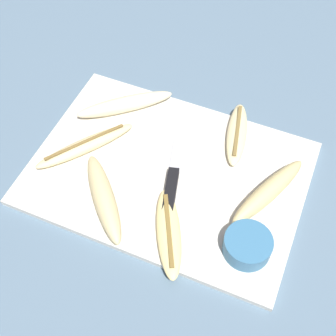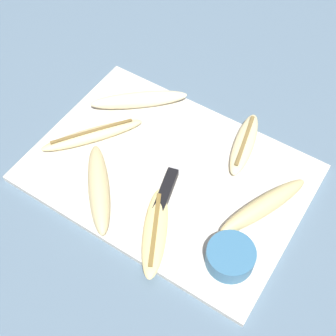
{
  "view_description": "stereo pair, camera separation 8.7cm",
  "coord_description": "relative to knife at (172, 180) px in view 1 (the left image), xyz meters",
  "views": [
    {
      "loc": [
        0.2,
        -0.46,
        0.73
      ],
      "look_at": [
        0.0,
        0.0,
        0.02
      ],
      "focal_mm": 50.0,
      "sensor_mm": 36.0,
      "label": 1
    },
    {
      "loc": [
        0.27,
        -0.42,
        0.73
      ],
      "look_at": [
        0.0,
        0.0,
        0.02
      ],
      "focal_mm": 50.0,
      "sensor_mm": 36.0,
      "label": 2
    }
  ],
  "objects": [
    {
      "name": "cutting_board",
      "position": [
        -0.02,
        0.02,
        -0.01
      ],
      "size": [
        0.5,
        0.36,
        0.01
      ],
      "color": "silver",
      "rests_on": "ground_plane"
    },
    {
      "name": "banana_mellow_near",
      "position": [
        -0.09,
        -0.09,
        0.01
      ],
      "size": [
        0.16,
        0.17,
        0.04
      ],
      "rotation": [
        0.0,
        0.0,
        0.73
      ],
      "color": "beige",
      "rests_on": "cutting_board"
    },
    {
      "name": "knife",
      "position": [
        0.0,
        0.0,
        0.0
      ],
      "size": [
        0.08,
        0.23,
        0.02
      ],
      "rotation": [
        0.0,
        0.0,
        0.26
      ],
      "color": "black",
      "rests_on": "cutting_board"
    },
    {
      "name": "prep_bowl",
      "position": [
        0.17,
        -0.08,
        0.01
      ],
      "size": [
        0.08,
        0.08,
        0.04
      ],
      "color": "teal",
      "rests_on": "cutting_board"
    },
    {
      "name": "banana_bright_far",
      "position": [
        -0.16,
        0.13,
        0.01
      ],
      "size": [
        0.17,
        0.16,
        0.03
      ],
      "rotation": [
        0.0,
        0.0,
        5.42
      ],
      "color": "beige",
      "rests_on": "cutting_board"
    },
    {
      "name": "banana_soft_right",
      "position": [
        0.07,
        0.15,
        0.0
      ],
      "size": [
        0.07,
        0.16,
        0.02
      ],
      "rotation": [
        0.0,
        0.0,
        0.22
      ],
      "color": "beige",
      "rests_on": "cutting_board"
    },
    {
      "name": "banana_spotted_left",
      "position": [
        0.17,
        0.04,
        0.01
      ],
      "size": [
        0.11,
        0.19,
        0.04
      ],
      "rotation": [
        0.0,
        0.0,
        5.87
      ],
      "color": "#DBC684",
      "rests_on": "cutting_board"
    },
    {
      "name": "banana_golden_short",
      "position": [
        0.04,
        -0.1,
        0.0
      ],
      "size": [
        0.12,
        0.17,
        0.02
      ],
      "rotation": [
        0.0,
        0.0,
        0.48
      ],
      "color": "#EDD689",
      "rests_on": "cutting_board"
    },
    {
      "name": "banana_ripe_center",
      "position": [
        -0.18,
        0.01,
        0.0
      ],
      "size": [
        0.15,
        0.18,
        0.02
      ],
      "rotation": [
        0.0,
        0.0,
        2.51
      ],
      "color": "beige",
      "rests_on": "cutting_board"
    },
    {
      "name": "ground_plane",
      "position": [
        -0.02,
        0.02,
        -0.02
      ],
      "size": [
        4.0,
        4.0,
        0.0
      ],
      "primitive_type": "plane",
      "color": "slate"
    }
  ]
}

